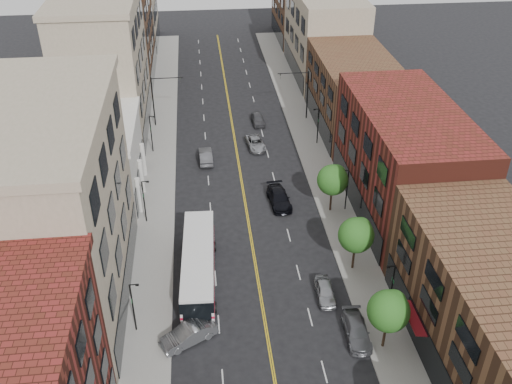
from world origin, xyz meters
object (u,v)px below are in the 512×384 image
object	(u,v)px
car_parked_mid	(357,331)
car_lane_c	(258,119)
car_parked_far	(325,291)
car_lane_a	(279,198)
car_lane_behind	(206,156)
city_bus	(199,264)
car_angle_b	(188,334)
car_lane_b	(256,143)

from	to	relation	value
car_parked_mid	car_lane_c	bearing A→B (deg)	96.91
car_parked_mid	car_parked_far	world-z (taller)	car_parked_mid
car_parked_far	car_lane_c	world-z (taller)	car_lane_c
car_parked_mid	car_lane_a	bearing A→B (deg)	101.72
car_lane_behind	city_bus	bearing A→B (deg)	84.99
car_parked_mid	car_lane_behind	world-z (taller)	car_lane_behind
car_lane_a	car_angle_b	bearing A→B (deg)	-122.63
city_bus	car_lane_b	bearing A→B (deg)	74.97
car_lane_b	city_bus	bearing A→B (deg)	-114.06
city_bus	car_lane_c	xyz separation A→B (m)	(9.23, 33.17, -1.26)
car_lane_a	car_parked_far	bearing A→B (deg)	-87.61
car_parked_mid	car_parked_far	size ratio (longest dim) A/B	1.18
car_lane_a	car_lane_c	distance (m)	21.10
car_lane_c	car_angle_b	bearing A→B (deg)	-107.18
car_parked_mid	car_lane_behind	size ratio (longest dim) A/B	1.02
city_bus	car_angle_b	size ratio (longest dim) A/B	2.74
car_parked_far	car_lane_b	world-z (taller)	car_parked_far
city_bus	car_parked_far	distance (m)	11.93
car_parked_mid	car_lane_behind	xyz separation A→B (m)	(-11.53, 31.48, 0.08)
car_lane_c	car_parked_far	bearing A→B (deg)	-89.79
car_angle_b	car_lane_behind	bearing A→B (deg)	147.36
car_parked_mid	car_lane_b	world-z (taller)	car_parked_mid
car_lane_a	car_lane_b	xyz separation A→B (m)	(-1.18, 13.85, -0.11)
car_lane_a	city_bus	bearing A→B (deg)	-132.48
car_angle_b	car_parked_far	world-z (taller)	car_angle_b
car_lane_b	car_parked_far	bearing A→B (deg)	-90.52
car_lane_c	car_lane_b	bearing A→B (deg)	-101.67
car_lane_behind	car_angle_b	bearing A→B (deg)	83.85
city_bus	car_lane_a	bearing A→B (deg)	54.74
car_parked_far	car_parked_mid	bearing A→B (deg)	-70.73
car_angle_b	car_lane_a	bearing A→B (deg)	124.15
city_bus	car_parked_far	world-z (taller)	city_bus
car_parked_far	car_lane_behind	world-z (taller)	car_lane_behind
city_bus	car_lane_c	size ratio (longest dim) A/B	3.20
car_angle_b	car_parked_far	distance (m)	13.01
car_lane_behind	car_lane_c	xyz separation A→B (m)	(7.86, 10.32, -0.06)
car_parked_mid	car_parked_far	xyz separation A→B (m)	(-1.60, 5.05, -0.01)
car_angle_b	car_lane_a	distance (m)	22.26
city_bus	car_angle_b	bearing A→B (deg)	-95.58
car_lane_behind	car_lane_a	size ratio (longest dim) A/B	0.87
car_lane_behind	car_parked_mid	bearing A→B (deg)	108.53
car_parked_mid	car_lane_b	xyz separation A→B (m)	(-4.77, 34.56, -0.03)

